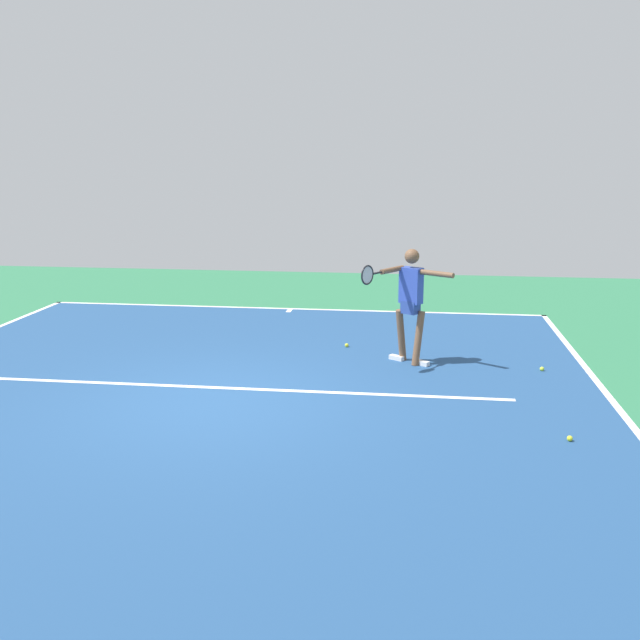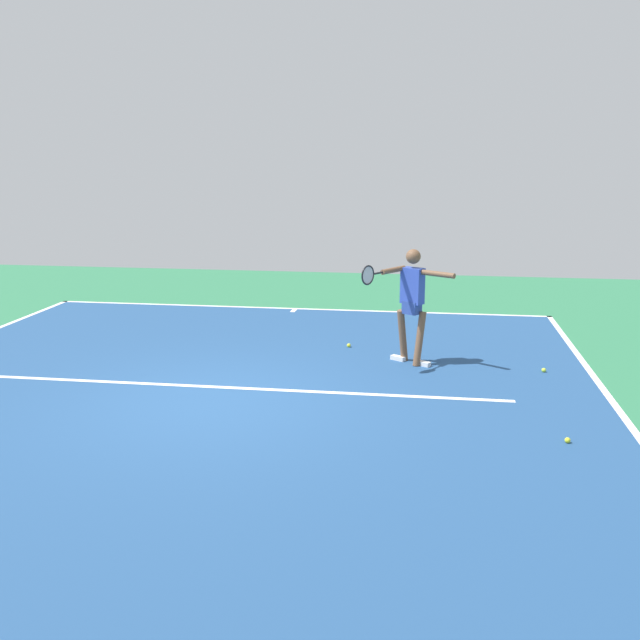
% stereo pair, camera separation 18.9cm
% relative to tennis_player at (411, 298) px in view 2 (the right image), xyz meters
% --- Properties ---
extents(ground_plane, '(21.99, 21.99, 0.00)m').
position_rel_tennis_player_xyz_m(ground_plane, '(2.52, 2.19, -1.05)').
color(ground_plane, '#2D754C').
extents(court_surface, '(10.56, 12.12, 0.00)m').
position_rel_tennis_player_xyz_m(court_surface, '(2.52, 2.19, -1.04)').
color(court_surface, navy).
rests_on(court_surface, ground_plane).
extents(court_line_baseline_near, '(10.56, 0.10, 0.01)m').
position_rel_tennis_player_xyz_m(court_line_baseline_near, '(2.52, -3.82, -1.04)').
color(court_line_baseline_near, white).
rests_on(court_line_baseline_near, ground_plane).
extents(court_line_sideline_left, '(0.10, 12.12, 0.01)m').
position_rel_tennis_player_xyz_m(court_line_sideline_left, '(-2.71, 2.19, -1.04)').
color(court_line_sideline_left, white).
rests_on(court_line_sideline_left, ground_plane).
extents(court_line_service, '(7.92, 0.10, 0.01)m').
position_rel_tennis_player_xyz_m(court_line_service, '(2.52, 1.59, -1.04)').
color(court_line_service, white).
rests_on(court_line_service, ground_plane).
extents(court_line_centre_mark, '(0.10, 0.30, 0.01)m').
position_rel_tennis_player_xyz_m(court_line_centre_mark, '(2.52, -3.62, -1.04)').
color(court_line_centre_mark, white).
rests_on(court_line_centre_mark, ground_plane).
extents(tennis_player, '(1.36, 1.04, 1.80)m').
position_rel_tennis_player_xyz_m(tennis_player, '(0.00, 0.00, 0.00)').
color(tennis_player, brown).
rests_on(tennis_player, ground_plane).
extents(tennis_ball_near_player, '(0.07, 0.07, 0.07)m').
position_rel_tennis_player_xyz_m(tennis_ball_near_player, '(1.04, -0.84, -1.01)').
color(tennis_ball_near_player, yellow).
rests_on(tennis_ball_near_player, ground_plane).
extents(tennis_ball_far_corner, '(0.07, 0.07, 0.07)m').
position_rel_tennis_player_xyz_m(tennis_ball_far_corner, '(-1.86, 2.96, -1.01)').
color(tennis_ball_far_corner, yellow).
rests_on(tennis_ball_far_corner, ground_plane).
extents(tennis_ball_centre_court, '(0.07, 0.07, 0.07)m').
position_rel_tennis_player_xyz_m(tennis_ball_centre_court, '(-2.01, 0.17, -1.01)').
color(tennis_ball_centre_court, '#C6E53D').
rests_on(tennis_ball_centre_court, ground_plane).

